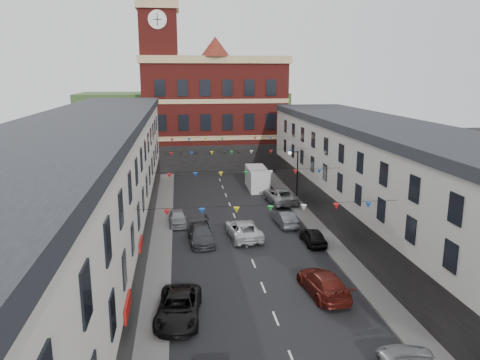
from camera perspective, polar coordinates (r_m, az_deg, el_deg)
name	(u,v)px	position (r m, az deg, el deg)	size (l,w,h in m)	color
ground	(253,263)	(35.05, 1.65, -10.14)	(160.00, 160.00, 0.00)	black
pavement_left	(160,257)	(36.52, -9.75, -9.23)	(1.80, 64.00, 0.15)	#605E5B
pavement_right	(335,248)	(38.44, 11.48, -8.16)	(1.80, 64.00, 0.15)	#605E5B
terrace_left	(86,195)	(34.51, -18.27, -1.79)	(8.40, 56.00, 10.70)	silver
terrace_right	(403,191)	(38.02, 19.27, -1.32)	(8.40, 56.00, 9.70)	beige
civic_building	(213,112)	(70.20, -3.28, 8.31)	(20.60, 13.30, 18.50)	maroon
clock_tower	(160,64)	(66.89, -9.77, 13.75)	(5.60, 5.60, 30.00)	maroon
distant_hill	(184,118)	(94.25, -6.82, 7.49)	(40.00, 14.00, 10.00)	#345427
street_lamp	(295,171)	(48.33, 6.72, 1.09)	(1.10, 0.36, 6.00)	black
car_left_c	(179,307)	(27.72, -7.50, -15.15)	(2.41, 5.23, 1.45)	black
car_left_d	(201,235)	(39.00, -4.76, -6.65)	(1.95, 4.81, 1.40)	#36383D
car_left_e	(178,218)	(43.74, -7.58, -4.56)	(1.60, 3.98, 1.36)	gray
car_right_c	(323,283)	(30.70, 10.13, -12.29)	(2.11, 5.19, 1.51)	#5E1912
car_right_d	(313,236)	(39.08, 8.90, -6.79)	(1.54, 3.83, 1.31)	black
car_right_e	(285,218)	(43.32, 5.54, -4.67)	(1.46, 4.18, 1.38)	#53565C
car_right_f	(280,195)	(50.69, 4.93, -1.88)	(2.74, 5.94, 1.65)	#989B9C
moving_car	(243,229)	(39.96, 0.42, -6.03)	(2.50, 5.43, 1.51)	silver
white_van	(257,178)	(56.53, 2.09, 0.18)	(2.24, 5.82, 2.57)	silver
pedestrian	(206,222)	(41.82, -4.14, -5.18)	(0.56, 0.37, 1.53)	black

